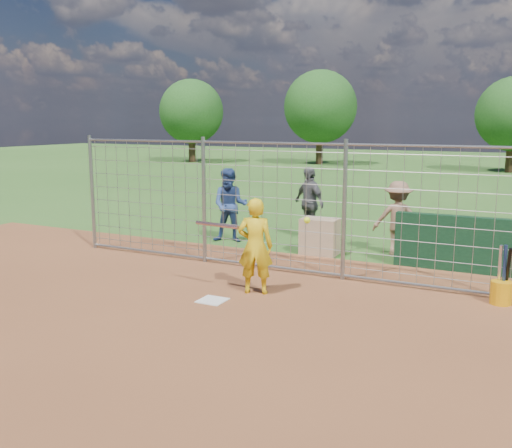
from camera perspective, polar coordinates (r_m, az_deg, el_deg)
The scene contains 12 objects.
ground at distance 9.63m, azimuth -3.76°, elevation -7.37°, with size 100.00×100.00×0.00m, color #2D591E.
infield_dirt at distance 7.36m, azimuth -15.98°, elevation -13.41°, with size 18.00×18.00×0.00m, color brown.
home_plate at distance 9.46m, azimuth -4.38°, elevation -7.64°, with size 0.43×0.43×0.02m, color silver.
dugout_wall at distance 11.81m, azimuth 19.95°, elevation -1.90°, with size 2.60×0.20×1.10m, color #11381E.
batter at distance 9.64m, azimuth -0.07°, elevation -2.23°, with size 0.60×0.40×1.65m, color gold.
bystander_a at distance 13.83m, azimuth -2.60°, elevation 1.88°, with size 0.87×0.68×1.80m, color navy.
bystander_b at distance 14.28m, azimuth 5.31°, elevation 2.12°, with size 1.06×0.44×1.80m, color #535358.
bystander_c at distance 12.82m, azimuth 13.97°, elevation 0.55°, with size 1.06×0.61×1.64m, color brown.
equipment_bin at distance 12.67m, azimuth 6.39°, elevation -1.23°, with size 0.80×0.55×0.80m, color tan.
equipment_in_play at distance 9.37m, azimuth -1.86°, elevation 0.02°, with size 2.07×0.20×0.28m.
bucket_with_bats at distance 10.03m, azimuth 23.34°, elevation -6.02°, with size 0.34×0.40×0.98m.
backstop_fence at distance 11.07m, azimuth 1.40°, elevation 1.67°, with size 9.08×0.08×2.60m.
Camera 1 is at (4.66, -7.90, 2.91)m, focal length 40.00 mm.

